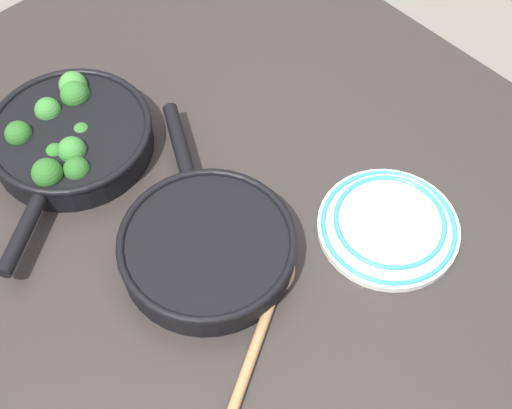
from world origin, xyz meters
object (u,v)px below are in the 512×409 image
at_px(skillet_eggs, 207,246).
at_px(wooden_spoon, 259,335).
at_px(skillet_broccoli, 70,136).
at_px(dinner_plate_stack, 389,225).

height_order(skillet_eggs, wooden_spoon, skillet_eggs).
bearing_deg(skillet_broccoli, wooden_spoon, 54.52).
distance_m(skillet_broccoli, dinner_plate_stack, 0.52).
bearing_deg(skillet_eggs, dinner_plate_stack, -95.63).
distance_m(skillet_broccoli, skillet_eggs, 0.30).
bearing_deg(skillet_broccoli, skillet_eggs, 60.52).
bearing_deg(skillet_broccoli, dinner_plate_stack, 84.76).
distance_m(wooden_spoon, dinner_plate_stack, 0.26).
bearing_deg(wooden_spoon, skillet_eggs, 48.28).
xyz_separation_m(skillet_broccoli, skillet_eggs, (-0.30, -0.03, -0.01)).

